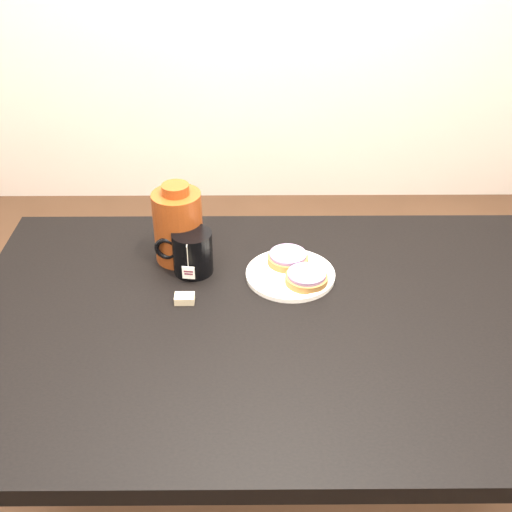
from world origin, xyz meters
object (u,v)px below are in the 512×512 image
(mug, at_px, (192,252))
(bagel_package, at_px, (178,225))
(teabag_pouch, at_px, (185,299))
(bagel_front, at_px, (307,278))
(table, at_px, (277,345))
(plate, at_px, (290,274))
(bagel_back, at_px, (288,258))

(mug, bearing_deg, bagel_package, 127.86)
(teabag_pouch, bearing_deg, bagel_front, 11.86)
(table, distance_m, plate, 0.18)
(plate, distance_m, bagel_front, 0.06)
(bagel_back, height_order, bagel_front, same)
(bagel_front, bearing_deg, bagel_package, 157.67)
(table, height_order, plate, plate)
(mug, distance_m, bagel_package, 0.08)
(teabag_pouch, bearing_deg, table, -14.53)
(bagel_front, bearing_deg, mug, 166.32)
(bagel_back, bearing_deg, bagel_front, -64.71)
(plate, xyz_separation_m, mug, (-0.24, 0.03, 0.05))
(table, xyz_separation_m, bagel_front, (0.07, 0.11, 0.11))
(bagel_back, relative_size, teabag_pouch, 2.54)
(bagel_back, xyz_separation_m, mug, (-0.23, -0.02, 0.03))
(plate, relative_size, bagel_package, 1.05)
(table, height_order, bagel_front, bagel_front)
(teabag_pouch, distance_m, bagel_package, 0.21)
(bagel_back, bearing_deg, teabag_pouch, -149.38)
(table, xyz_separation_m, mug, (-0.20, 0.18, 0.14))
(table, distance_m, mug, 0.30)
(bagel_back, bearing_deg, bagel_package, 170.99)
(teabag_pouch, bearing_deg, plate, 21.76)
(plate, bearing_deg, teabag_pouch, -158.24)
(bagel_back, bearing_deg, table, -98.79)
(table, bearing_deg, teabag_pouch, 165.47)
(bagel_front, relative_size, teabag_pouch, 2.70)
(plate, distance_m, bagel_package, 0.30)
(bagel_back, height_order, mug, mug)
(bagel_front, height_order, teabag_pouch, bagel_front)
(bagel_package, bearing_deg, table, -45.32)
(mug, xyz_separation_m, bagel_package, (-0.04, 0.06, 0.04))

